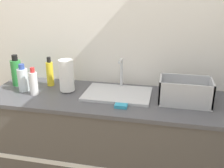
{
  "coord_description": "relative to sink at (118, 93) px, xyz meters",
  "views": [
    {
      "loc": [
        0.42,
        -1.55,
        1.7
      ],
      "look_at": [
        0.02,
        0.29,
        1.0
      ],
      "focal_mm": 42.0,
      "sensor_mm": 36.0,
      "label": 1
    }
  ],
  "objects": [
    {
      "name": "counter_cabinet",
      "position": [
        -0.05,
        -0.05,
        -0.46
      ],
      "size": [
        2.01,
        0.66,
        0.88
      ],
      "color": "#514C47",
      "rests_on": "ground_plane"
    },
    {
      "name": "bottle_clear",
      "position": [
        -0.78,
        -0.08,
        0.09
      ],
      "size": [
        0.09,
        0.09,
        0.23
      ],
      "color": "silver",
      "rests_on": "counter_cabinet"
    },
    {
      "name": "paper_towel_roll",
      "position": [
        -0.42,
        -0.02,
        0.12
      ],
      "size": [
        0.12,
        0.12,
        0.27
      ],
      "color": "#4C4C51",
      "rests_on": "counter_cabinet"
    },
    {
      "name": "bottle_yellow",
      "position": [
        -0.62,
        0.09,
        0.1
      ],
      "size": [
        0.06,
        0.06,
        0.26
      ],
      "color": "yellow",
      "rests_on": "counter_cabinet"
    },
    {
      "name": "wall_back",
      "position": [
        -0.05,
        0.29,
        0.4
      ],
      "size": [
        4.39,
        0.06,
        2.6
      ],
      "color": "silver",
      "rests_on": "ground_plane"
    },
    {
      "name": "bottle_green",
      "position": [
        -0.91,
        0.03,
        0.1
      ],
      "size": [
        0.09,
        0.09,
        0.27
      ],
      "color": "#2D8C3D",
      "rests_on": "counter_cabinet"
    },
    {
      "name": "bottle_white_spray",
      "position": [
        -0.66,
        -0.14,
        0.08
      ],
      "size": [
        0.06,
        0.06,
        0.23
      ],
      "color": "white",
      "rests_on": "counter_cabinet"
    },
    {
      "name": "sink",
      "position": [
        0.0,
        0.0,
        0.0
      ],
      "size": [
        0.53,
        0.37,
        0.26
      ],
      "color": "silver",
      "rests_on": "counter_cabinet"
    },
    {
      "name": "dish_rack",
      "position": [
        0.52,
        -0.04,
        0.05
      ],
      "size": [
        0.38,
        0.24,
        0.18
      ],
      "color": "#B7BABF",
      "rests_on": "counter_cabinet"
    },
    {
      "name": "sponge",
      "position": [
        0.07,
        -0.23,
        -0.0
      ],
      "size": [
        0.09,
        0.06,
        0.02
      ],
      "color": "#3399BF",
      "rests_on": "counter_cabinet"
    }
  ]
}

